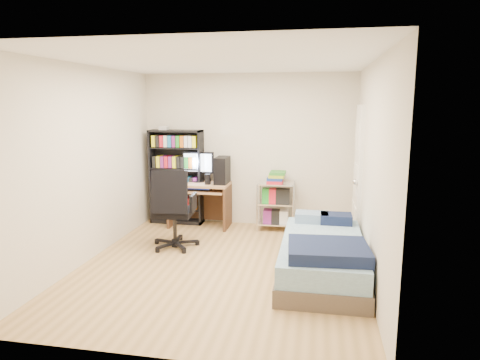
% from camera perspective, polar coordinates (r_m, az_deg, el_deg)
% --- Properties ---
extents(room, '(3.58, 4.08, 2.58)m').
position_cam_1_polar(room, '(5.15, -2.62, 1.58)').
color(room, tan).
rests_on(room, ground).
extents(media_shelf, '(0.89, 0.30, 1.65)m').
position_cam_1_polar(media_shelf, '(7.30, -8.45, 0.57)').
color(media_shelf, black).
rests_on(media_shelf, room).
extents(computer_desk, '(0.98, 0.57, 1.23)m').
position_cam_1_polar(computer_desk, '(7.07, -4.54, -0.88)').
color(computer_desk, tan).
rests_on(computer_desk, room).
extents(office_chair, '(0.73, 0.73, 1.14)m').
position_cam_1_polar(office_chair, '(6.10, -8.82, -5.69)').
color(office_chair, black).
rests_on(office_chair, room).
extents(wire_cart, '(0.60, 0.44, 0.94)m').
position_cam_1_polar(wire_cart, '(6.88, 4.84, -1.60)').
color(wire_cart, silver).
rests_on(wire_cart, room).
extents(bed, '(0.98, 1.96, 0.56)m').
position_cam_1_polar(bed, '(5.22, 10.97, -9.86)').
color(bed, brown).
rests_on(bed, room).
extents(door, '(0.12, 0.80, 2.00)m').
position_cam_1_polar(door, '(6.42, 15.43, 0.68)').
color(door, white).
rests_on(door, room).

